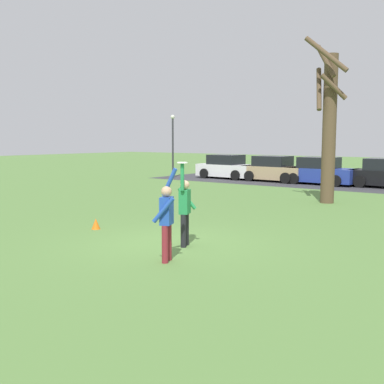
# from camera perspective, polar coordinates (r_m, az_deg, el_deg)

# --- Properties ---
(ground_plane) EXTENTS (120.00, 120.00, 0.00)m
(ground_plane) POSITION_cam_1_polar(r_m,az_deg,el_deg) (11.95, -2.55, -6.38)
(ground_plane) COLOR #567F3D
(person_catcher) EXTENTS (0.49, 0.59, 2.08)m
(person_catcher) POSITION_cam_1_polar(r_m,az_deg,el_deg) (11.57, -0.89, -1.85)
(person_catcher) COLOR black
(person_catcher) RESTS_ON ground_plane
(person_defender) EXTENTS (0.58, 0.65, 2.04)m
(person_defender) POSITION_cam_1_polar(r_m,az_deg,el_deg) (10.13, -3.11, -3.07)
(person_defender) COLOR maroon
(person_defender) RESTS_ON ground_plane
(frisbee_disc) EXTENTS (0.26, 0.26, 0.02)m
(frisbee_disc) POSITION_cam_1_polar(r_m,az_deg,el_deg) (11.24, -1.19, 3.59)
(frisbee_disc) COLOR white
(frisbee_disc) RESTS_ON person_catcher
(parked_car_white) EXTENTS (4.18, 2.19, 1.59)m
(parked_car_white) POSITION_cam_1_polar(r_m,az_deg,el_deg) (31.58, 4.30, 2.98)
(parked_car_white) COLOR white
(parked_car_white) RESTS_ON ground_plane
(parked_car_tan) EXTENTS (4.18, 2.19, 1.59)m
(parked_car_tan) POSITION_cam_1_polar(r_m,az_deg,el_deg) (29.74, 9.94, 2.68)
(parked_car_tan) COLOR tan
(parked_car_tan) RESTS_ON ground_plane
(parked_car_blue) EXTENTS (4.18, 2.19, 1.59)m
(parked_car_blue) POSITION_cam_1_polar(r_m,az_deg,el_deg) (28.46, 15.36, 2.38)
(parked_car_blue) COLOR #233893
(parked_car_blue) RESTS_ON ground_plane
(parking_strip) EXTENTS (26.00, 6.40, 0.01)m
(parking_strip) POSITION_cam_1_polar(r_m,az_deg,el_deg) (28.20, 19.32, 0.73)
(parking_strip) COLOR #38383D
(parking_strip) RESTS_ON ground_plane
(bare_tree_tall) EXTENTS (1.76, 1.33, 6.69)m
(bare_tree_tall) POSITION_cam_1_polar(r_m,az_deg,el_deg) (20.12, 16.30, 8.09)
(bare_tree_tall) COLOR brown
(bare_tree_tall) RESTS_ON ground_plane
(lamppost_by_lot) EXTENTS (0.28, 0.28, 4.26)m
(lamppost_by_lot) POSITION_cam_1_polar(r_m,az_deg,el_deg) (31.99, -2.35, 6.37)
(lamppost_by_lot) COLOR #2D2D33
(lamppost_by_lot) RESTS_ON ground_plane
(field_cone_orange) EXTENTS (0.26, 0.26, 0.32)m
(field_cone_orange) POSITION_cam_1_polar(r_m,az_deg,el_deg) (14.17, -11.62, -3.80)
(field_cone_orange) COLOR orange
(field_cone_orange) RESTS_ON ground_plane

